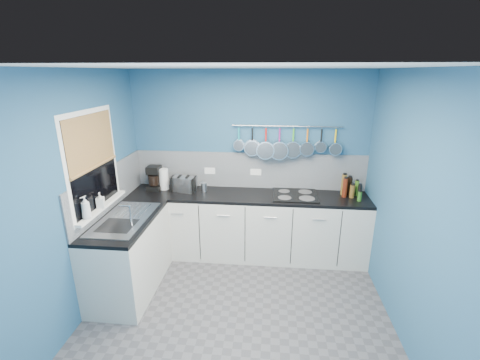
% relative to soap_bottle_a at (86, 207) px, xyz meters
% --- Properties ---
extents(floor, '(3.20, 3.00, 0.02)m').
position_rel_soap_bottle_a_xyz_m(floor, '(1.53, 0.03, -1.18)').
color(floor, '#47474C').
rests_on(floor, ground).
extents(ceiling, '(3.20, 3.00, 0.02)m').
position_rel_soap_bottle_a_xyz_m(ceiling, '(1.53, 0.03, 1.34)').
color(ceiling, white).
rests_on(ceiling, ground).
extents(wall_back, '(3.20, 0.02, 2.50)m').
position_rel_soap_bottle_a_xyz_m(wall_back, '(1.53, 1.54, 0.08)').
color(wall_back, '#265376').
rests_on(wall_back, ground).
extents(wall_front, '(3.20, 0.02, 2.50)m').
position_rel_soap_bottle_a_xyz_m(wall_front, '(1.53, -1.48, 0.08)').
color(wall_front, '#265376').
rests_on(wall_front, ground).
extents(wall_left, '(0.02, 3.00, 2.50)m').
position_rel_soap_bottle_a_xyz_m(wall_left, '(-0.08, 0.03, 0.08)').
color(wall_left, '#265376').
rests_on(wall_left, ground).
extents(wall_right, '(0.02, 3.00, 2.50)m').
position_rel_soap_bottle_a_xyz_m(wall_right, '(3.14, 0.03, 0.08)').
color(wall_right, '#265376').
rests_on(wall_right, ground).
extents(backsplash_back, '(3.20, 0.02, 0.50)m').
position_rel_soap_bottle_a_xyz_m(backsplash_back, '(1.53, 1.52, -0.02)').
color(backsplash_back, '#9A9DA3').
rests_on(backsplash_back, wall_back).
extents(backsplash_left, '(0.02, 1.80, 0.50)m').
position_rel_soap_bottle_a_xyz_m(backsplash_left, '(-0.06, 0.63, -0.02)').
color(backsplash_left, '#9A9DA3').
rests_on(backsplash_left, wall_left).
extents(cabinet_run_back, '(3.20, 0.60, 0.86)m').
position_rel_soap_bottle_a_xyz_m(cabinet_run_back, '(1.53, 1.23, -0.74)').
color(cabinet_run_back, beige).
rests_on(cabinet_run_back, ground).
extents(worktop_back, '(3.20, 0.60, 0.04)m').
position_rel_soap_bottle_a_xyz_m(worktop_back, '(1.53, 1.23, -0.29)').
color(worktop_back, black).
rests_on(worktop_back, cabinet_run_back).
extents(cabinet_run_left, '(0.60, 1.20, 0.86)m').
position_rel_soap_bottle_a_xyz_m(cabinet_run_left, '(0.23, 0.33, -0.74)').
color(cabinet_run_left, beige).
rests_on(cabinet_run_left, ground).
extents(worktop_left, '(0.60, 1.20, 0.04)m').
position_rel_soap_bottle_a_xyz_m(worktop_left, '(0.23, 0.33, -0.29)').
color(worktop_left, black).
rests_on(worktop_left, cabinet_run_left).
extents(window_frame, '(0.01, 1.00, 1.10)m').
position_rel_soap_bottle_a_xyz_m(window_frame, '(-0.05, 0.33, 0.38)').
color(window_frame, white).
rests_on(window_frame, wall_left).
extents(window_glass, '(0.01, 0.90, 1.00)m').
position_rel_soap_bottle_a_xyz_m(window_glass, '(-0.04, 0.33, 0.38)').
color(window_glass, black).
rests_on(window_glass, wall_left).
extents(bamboo_blind, '(0.01, 0.90, 0.55)m').
position_rel_soap_bottle_a_xyz_m(bamboo_blind, '(-0.03, 0.33, 0.61)').
color(bamboo_blind, olive).
rests_on(bamboo_blind, wall_left).
extents(window_sill, '(0.10, 0.98, 0.03)m').
position_rel_soap_bottle_a_xyz_m(window_sill, '(-0.02, 0.33, -0.13)').
color(window_sill, white).
rests_on(window_sill, wall_left).
extents(sink_unit, '(0.50, 0.95, 0.01)m').
position_rel_soap_bottle_a_xyz_m(sink_unit, '(0.23, 0.33, -0.27)').
color(sink_unit, silver).
rests_on(sink_unit, worktop_left).
extents(mixer_tap, '(0.12, 0.08, 0.26)m').
position_rel_soap_bottle_a_xyz_m(mixer_tap, '(0.39, 0.15, -0.14)').
color(mixer_tap, silver).
rests_on(mixer_tap, worktop_left).
extents(socket_left, '(0.15, 0.01, 0.09)m').
position_rel_soap_bottle_a_xyz_m(socket_left, '(0.98, 1.50, -0.04)').
color(socket_left, white).
rests_on(socket_left, backsplash_back).
extents(socket_right, '(0.15, 0.01, 0.09)m').
position_rel_soap_bottle_a_xyz_m(socket_right, '(1.63, 1.50, -0.04)').
color(socket_right, white).
rests_on(socket_right, backsplash_back).
extents(pot_rail, '(1.45, 0.02, 0.02)m').
position_rel_soap_bottle_a_xyz_m(pot_rail, '(2.03, 1.48, 0.61)').
color(pot_rail, silver).
rests_on(pot_rail, wall_back).
extents(soap_bottle_a, '(0.12, 0.12, 0.24)m').
position_rel_soap_bottle_a_xyz_m(soap_bottle_a, '(0.00, 0.00, 0.00)').
color(soap_bottle_a, white).
rests_on(soap_bottle_a, window_sill).
extents(soap_bottle_b, '(0.10, 0.10, 0.17)m').
position_rel_soap_bottle_a_xyz_m(soap_bottle_b, '(0.00, 0.28, -0.03)').
color(soap_bottle_b, white).
rests_on(soap_bottle_b, window_sill).
extents(paper_towel, '(0.16, 0.16, 0.29)m').
position_rel_soap_bottle_a_xyz_m(paper_towel, '(0.37, 1.32, -0.12)').
color(paper_towel, white).
rests_on(paper_towel, worktop_back).
extents(coffee_maker, '(0.19, 0.21, 0.33)m').
position_rel_soap_bottle_a_xyz_m(coffee_maker, '(0.24, 1.30, -0.10)').
color(coffee_maker, black).
rests_on(coffee_maker, worktop_back).
extents(toaster, '(0.35, 0.25, 0.20)m').
position_rel_soap_bottle_a_xyz_m(toaster, '(0.66, 1.28, -0.17)').
color(toaster, silver).
rests_on(toaster, worktop_back).
extents(canister, '(0.10, 0.10, 0.12)m').
position_rel_soap_bottle_a_xyz_m(canister, '(0.93, 1.30, -0.21)').
color(canister, silver).
rests_on(canister, worktop_back).
extents(hob, '(0.59, 0.52, 0.01)m').
position_rel_soap_bottle_a_xyz_m(hob, '(2.17, 1.25, -0.26)').
color(hob, black).
rests_on(hob, worktop_back).
extents(pan_0, '(0.15, 0.06, 0.34)m').
position_rel_soap_bottle_a_xyz_m(pan_0, '(1.40, 1.47, 0.44)').
color(pan_0, silver).
rests_on(pan_0, pot_rail).
extents(pan_1, '(0.22, 0.06, 0.41)m').
position_rel_soap_bottle_a_xyz_m(pan_1, '(1.58, 1.47, 0.41)').
color(pan_1, silver).
rests_on(pan_1, pot_rail).
extents(pan_2, '(0.24, 0.12, 0.43)m').
position_rel_soap_bottle_a_xyz_m(pan_2, '(1.76, 1.47, 0.39)').
color(pan_2, silver).
rests_on(pan_2, pot_rail).
extents(pan_3, '(0.25, 0.11, 0.44)m').
position_rel_soap_bottle_a_xyz_m(pan_3, '(1.94, 1.47, 0.39)').
color(pan_3, silver).
rests_on(pan_3, pot_rail).
extents(pan_4, '(0.23, 0.07, 0.42)m').
position_rel_soap_bottle_a_xyz_m(pan_4, '(2.12, 1.47, 0.40)').
color(pan_4, silver).
rests_on(pan_4, pot_rail).
extents(pan_5, '(0.20, 0.09, 0.39)m').
position_rel_soap_bottle_a_xyz_m(pan_5, '(2.30, 1.47, 0.42)').
color(pan_5, silver).
rests_on(pan_5, pot_rail).
extents(pan_6, '(0.15, 0.06, 0.34)m').
position_rel_soap_bottle_a_xyz_m(pan_6, '(2.48, 1.47, 0.44)').
color(pan_6, silver).
rests_on(pan_6, pot_rail).
extents(pan_7, '(0.17, 0.11, 0.36)m').
position_rel_soap_bottle_a_xyz_m(pan_7, '(2.67, 1.47, 0.43)').
color(pan_7, silver).
rests_on(pan_7, pot_rail).
extents(condiment_0, '(0.05, 0.05, 0.20)m').
position_rel_soap_bottle_a_xyz_m(condiment_0, '(2.97, 1.34, -0.17)').
color(condiment_0, '#3F721E').
rests_on(condiment_0, worktop_back).
extents(condiment_1, '(0.06, 0.06, 0.24)m').
position_rel_soap_bottle_a_xyz_m(condiment_1, '(2.88, 1.35, -0.15)').
color(condiment_1, black).
rests_on(condiment_1, worktop_back).
extents(condiment_2, '(0.07, 0.07, 0.28)m').
position_rel_soap_bottle_a_xyz_m(condiment_2, '(2.81, 1.35, -0.13)').
color(condiment_2, brown).
rests_on(condiment_2, worktop_back).
extents(condiment_3, '(0.05, 0.05, 0.18)m').
position_rel_soap_bottle_a_xyz_m(condiment_3, '(2.99, 1.24, -0.18)').
color(condiment_3, black).
rests_on(condiment_3, worktop_back).
extents(condiment_4, '(0.07, 0.07, 0.17)m').
position_rel_soap_bottle_a_xyz_m(condiment_4, '(2.90, 1.25, -0.18)').
color(condiment_4, brown).
rests_on(condiment_4, worktop_back).
extents(condiment_5, '(0.06, 0.06, 0.25)m').
position_rel_soap_bottle_a_xyz_m(condiment_5, '(2.81, 1.26, -0.14)').
color(condiment_5, '#4C190C').
rests_on(condiment_5, worktop_back).
extents(condiment_6, '(0.05, 0.05, 0.12)m').
position_rel_soap_bottle_a_xyz_m(condiment_6, '(2.97, 1.14, -0.21)').
color(condiment_6, '#265919').
rests_on(condiment_6, worktop_back).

